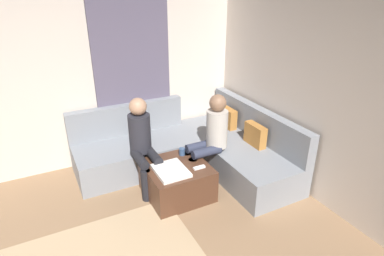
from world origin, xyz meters
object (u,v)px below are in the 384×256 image
object	(u,v)px
sectional_couch	(193,149)
game_remote	(199,167)
coffee_mug	(182,152)
ottoman	(177,180)
person_on_couch_side	(143,141)
person_on_couch_back	(210,135)

from	to	relation	value
sectional_couch	game_remote	bearing A→B (deg)	-21.68
coffee_mug	game_remote	world-z (taller)	coffee_mug
ottoman	person_on_couch_side	size ratio (longest dim) A/B	0.63
sectional_couch	person_on_couch_side	distance (m)	0.89
game_remote	person_on_couch_side	xyz separation A→B (m)	(-0.56, -0.51, 0.23)
person_on_couch_side	sectional_couch	bearing A→B (deg)	-169.41
sectional_couch	coffee_mug	xyz separation A→B (m)	(0.30, -0.32, 0.19)
sectional_couch	coffee_mug	size ratio (longest dim) A/B	26.84
game_remote	sectional_couch	bearing A→B (deg)	158.32
person_on_couch_side	person_on_couch_back	bearing A→B (deg)	164.17
sectional_couch	ottoman	size ratio (longest dim) A/B	3.36
person_on_couch_back	person_on_couch_side	distance (m)	0.88
coffee_mug	person_on_couch_back	bearing A→B (deg)	77.44
game_remote	coffee_mug	bearing A→B (deg)	-174.29
sectional_couch	person_on_couch_back	xyz separation A→B (m)	(0.39, 0.06, 0.38)
sectional_couch	ottoman	xyz separation A→B (m)	(0.52, -0.50, -0.07)
game_remote	ottoman	bearing A→B (deg)	-129.29
ottoman	person_on_couch_back	xyz separation A→B (m)	(-0.14, 0.55, 0.45)
game_remote	person_on_couch_side	bearing A→B (deg)	-137.46
ottoman	person_on_couch_side	world-z (taller)	person_on_couch_side
person_on_couch_back	sectional_couch	bearing A→B (deg)	8.09
ottoman	game_remote	xyz separation A→B (m)	(0.18, 0.22, 0.22)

